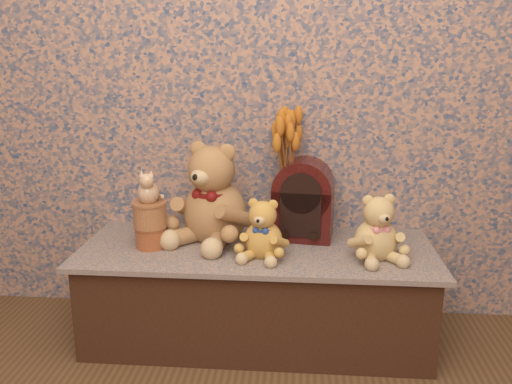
% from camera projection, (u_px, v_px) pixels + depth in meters
% --- Properties ---
extents(display_shelf, '(1.41, 0.57, 0.40)m').
position_uv_depth(display_shelf, '(257.00, 292.00, 2.21)').
color(display_shelf, '#344A6B').
rests_on(display_shelf, ground).
extents(teddy_large, '(0.49, 0.52, 0.44)m').
position_uv_depth(teddy_large, '(215.00, 188.00, 2.19)').
color(teddy_large, '#9B6A3C').
rests_on(teddy_large, display_shelf).
extents(teddy_medium, '(0.23, 0.26, 0.24)m').
position_uv_depth(teddy_medium, '(263.00, 226.00, 2.04)').
color(teddy_medium, gold).
rests_on(teddy_medium, display_shelf).
extents(teddy_small, '(0.28, 0.30, 0.27)m').
position_uv_depth(teddy_small, '(377.00, 224.00, 2.02)').
color(teddy_small, '#E2B06B').
rests_on(teddy_small, display_shelf).
extents(cathedral_radio, '(0.26, 0.20, 0.33)m').
position_uv_depth(cathedral_radio, '(303.00, 199.00, 2.23)').
color(cathedral_radio, '#350A09').
rests_on(cathedral_radio, display_shelf).
extents(ceramic_vase, '(0.13, 0.13, 0.18)m').
position_uv_depth(ceramic_vase, '(284.00, 215.00, 2.27)').
color(ceramic_vase, tan).
rests_on(ceramic_vase, display_shelf).
extents(dried_stalks, '(0.27, 0.27, 0.39)m').
position_uv_depth(dried_stalks, '(285.00, 148.00, 2.20)').
color(dried_stalks, orange).
rests_on(dried_stalks, ceramic_vase).
extents(biscuit_tin_lower, '(0.13, 0.13, 0.09)m').
position_uv_depth(biscuit_tin_lower, '(151.00, 237.00, 2.15)').
color(biscuit_tin_lower, '#B57635').
rests_on(biscuit_tin_lower, display_shelf).
extents(biscuit_tin_upper, '(0.16, 0.16, 0.10)m').
position_uv_depth(biscuit_tin_upper, '(150.00, 215.00, 2.12)').
color(biscuit_tin_upper, tan).
rests_on(biscuit_tin_upper, biscuit_tin_lower).
extents(cat_figurine, '(0.12, 0.13, 0.14)m').
position_uv_depth(cat_figurine, '(148.00, 185.00, 2.09)').
color(cat_figurine, silver).
rests_on(cat_figurine, biscuit_tin_upper).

